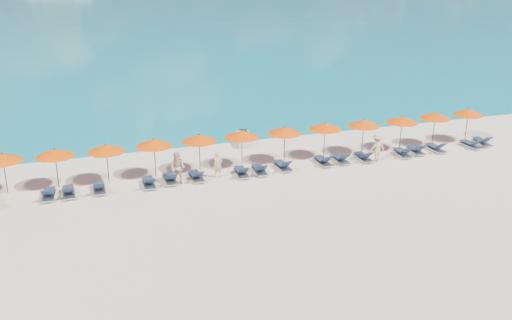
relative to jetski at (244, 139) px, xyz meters
name	(u,v)px	position (x,y,z in m)	size (l,w,h in m)	color
ground	(274,200)	(-1.34, -9.53, -0.34)	(1400.00, 1400.00, 0.00)	beige
jetski	(244,139)	(0.00, 0.00, 0.00)	(1.30, 2.45, 0.83)	silver
beachgoer_a	(218,165)	(-3.25, -5.44, 0.43)	(0.56, 0.37, 1.54)	tan
beachgoer_b	(178,168)	(-5.61, -5.67, 0.58)	(0.89, 0.51, 1.84)	tan
beachgoer_c	(377,148)	(6.66, -5.93, 0.55)	(1.15, 0.53, 1.78)	tan
umbrella_1	(2,157)	(-14.53, -4.11, 1.68)	(2.10, 2.10, 2.28)	black
umbrella_2	(55,153)	(-11.93, -4.18, 1.68)	(2.10, 2.10, 2.28)	black
umbrella_3	(106,148)	(-9.25, -4.28, 1.68)	(2.10, 2.10, 2.28)	black
umbrella_4	(154,143)	(-6.61, -4.14, 1.68)	(2.10, 2.10, 2.28)	black
umbrella_5	(199,138)	(-4.00, -4.08, 1.68)	(2.10, 2.10, 2.28)	black
umbrella_6	(242,134)	(-1.42, -4.11, 1.68)	(2.10, 2.10, 2.28)	black
umbrella_7	(285,130)	(1.26, -4.21, 1.68)	(2.10, 2.10, 2.28)	black
umbrella_8	(325,126)	(3.95, -4.18, 1.68)	(2.10, 2.10, 2.28)	black
umbrella_9	(364,123)	(6.58, -4.28, 1.68)	(2.10, 2.10, 2.28)	black
umbrella_10	(402,119)	(9.31, -4.36, 1.68)	(2.10, 2.10, 2.28)	black
umbrella_11	(435,115)	(11.93, -4.18, 1.68)	(2.10, 2.10, 2.28)	black
umbrella_12	(468,112)	(14.58, -4.15, 1.68)	(2.10, 2.10, 2.28)	black
lounger_3	(48,194)	(-12.44, -5.52, -0.11)	(0.75, 1.74, 0.66)	silver
lounger_4	(69,192)	(-11.44, -5.53, -0.11)	(0.67, 1.72, 0.66)	silver
lounger_5	(99,188)	(-9.87, -5.47, -0.11)	(0.63, 1.70, 0.66)	silver
lounger_6	(149,182)	(-7.22, -5.56, -0.11)	(0.66, 1.71, 0.66)	silver
lounger_7	(170,178)	(-6.01, -5.36, -0.11)	(0.68, 1.72, 0.66)	silver
lounger_8	(196,176)	(-4.54, -5.42, -0.11)	(0.73, 1.74, 0.66)	silver
lounger_9	(242,172)	(-1.92, -5.63, -0.11)	(0.74, 1.74, 0.66)	silver
lounger_10	(260,169)	(-0.81, -5.61, -0.11)	(0.71, 1.73, 0.66)	silver
lounger_11	(283,165)	(0.71, -5.41, -0.11)	(0.72, 1.73, 0.66)	silver
lounger_12	(323,161)	(3.32, -5.40, -0.11)	(0.66, 1.71, 0.66)	silver
lounger_13	(340,159)	(4.50, -5.38, -0.11)	(0.66, 1.71, 0.66)	silver
lounger_14	(363,157)	(6.01, -5.52, -0.11)	(0.62, 1.70, 0.66)	silver
lounger_15	(402,152)	(8.75, -5.58, -0.11)	(0.79, 1.75, 0.66)	silver
lounger_16	(416,150)	(9.86, -5.39, -0.11)	(0.77, 1.75, 0.66)	silver
lounger_17	(435,148)	(11.30, -5.43, -0.11)	(0.65, 1.71, 0.66)	silver
lounger_18	(471,144)	(13.97, -5.55, -0.11)	(0.79, 1.75, 0.66)	silver
lounger_19	(482,141)	(15.06, -5.28, -0.11)	(0.77, 1.75, 0.66)	silver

